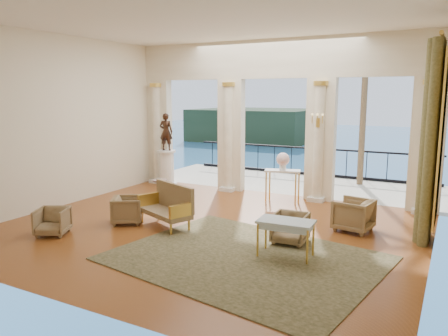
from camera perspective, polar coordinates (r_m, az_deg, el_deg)
The scene contains 23 objects.
floor at distance 9.82m, azimuth -2.13°, elevation -7.94°, with size 9.00×9.00×0.00m, color #55250D.
room_walls at distance 8.42m, azimuth -6.14°, elevation 8.98°, with size 9.00×9.00×9.00m.
arcade at distance 12.81m, azimuth 6.53°, elevation 7.88°, with size 9.00×0.56×4.50m.
terrace at distance 14.97m, azimuth 9.14°, elevation -2.09°, with size 10.00×3.60×0.10m, color #AFA992.
balustrade at distance 16.39m, azimuth 11.02°, elevation 0.51°, with size 9.00×0.06×1.03m.
palm_tree at distance 14.97m, azimuth 18.08°, elevation 13.51°, with size 2.00×2.00×4.50m.
headland at distance 85.66m, azimuth 4.21°, elevation 5.67°, with size 22.00×18.00×6.00m, color black.
sea at distance 68.83m, azimuth 23.99°, elevation 1.36°, with size 160.00×160.00×0.00m, color #1F5998.
curtain at distance 9.63m, azimuth 25.37°, elevation 3.06°, with size 0.33×1.40×4.09m.
window_frame at distance 9.62m, azimuth 26.52°, elevation 3.45°, with size 0.04×1.60×3.40m, color gold.
wall_sconce at distance 12.08m, azimuth 12.15°, elevation 5.93°, with size 0.30×0.11×0.33m.
rug at distance 8.15m, azimuth 2.78°, elevation -11.66°, with size 4.58×3.57×0.02m, color #2A3118.
armchair_a at distance 10.03m, azimuth -21.52°, elevation -6.35°, with size 0.62×0.59×0.64m, color #4B3E22.
armchair_b at distance 8.92m, azimuth 8.63°, elevation -7.59°, with size 0.66×0.62×0.68m, color #4B3E22.
armchair_c at distance 9.99m, azimuth 16.53°, elevation -5.70°, with size 0.76×0.71×0.78m, color #4B3E22.
armchair_d at distance 10.40m, azimuth -12.47°, elevation -5.18°, with size 0.67×0.63×0.69m, color #4B3E22.
settee at distance 10.01m, azimuth -7.28°, elevation -4.88°, with size 1.56×1.11×0.95m.
game_table at distance 8.10m, azimuth 8.09°, elevation -7.29°, with size 1.05×0.62×0.69m.
pedestal at distance 14.30m, azimuth -7.47°, elevation -0.11°, with size 0.64×0.64×1.17m.
statue at distance 14.15m, azimuth -7.58°, elevation 4.70°, with size 0.44×0.29×1.19m, color #301E15.
console_table at distance 12.07m, azimuth 7.65°, elevation -0.98°, with size 1.03×0.63×0.91m.
urn at distance 12.00m, azimuth 7.70°, elevation 1.02°, with size 0.36×0.36×0.48m.
side_table at distance 11.97m, azimuth -8.34°, elevation -1.99°, with size 0.41×0.41×0.67m.
Camera 1 is at (4.74, -8.07, 2.98)m, focal length 35.00 mm.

